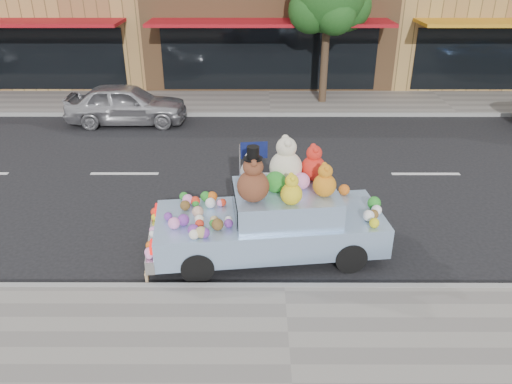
{
  "coord_description": "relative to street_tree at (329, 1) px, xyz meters",
  "views": [
    {
      "loc": [
        -0.48,
        -12.07,
        5.44
      ],
      "look_at": [
        -0.5,
        -3.61,
        1.25
      ],
      "focal_mm": 35.0,
      "sensor_mm": 36.0,
      "label": 1
    }
  ],
  "objects": [
    {
      "name": "far_kerb",
      "position": [
        -2.03,
        -1.55,
        -3.63
      ],
      "size": [
        60.0,
        0.12,
        0.13
      ],
      "primitive_type": "cube",
      "color": "gray",
      "rests_on": "ground"
    },
    {
      "name": "near_kerb",
      "position": [
        -2.03,
        -11.55,
        -3.63
      ],
      "size": [
        60.0,
        0.12,
        0.13
      ],
      "primitive_type": "cube",
      "color": "gray",
      "rests_on": "ground"
    },
    {
      "name": "near_sidewalk",
      "position": [
        -2.03,
        -13.05,
        -3.63
      ],
      "size": [
        60.0,
        3.0,
        0.12
      ],
      "primitive_type": "cube",
      "color": "gray",
      "rests_on": "ground"
    },
    {
      "name": "car_silver",
      "position": [
        -6.89,
        -2.35,
        -3.02
      ],
      "size": [
        4.0,
        1.66,
        1.35
      ],
      "primitive_type": "imported",
      "rotation": [
        0.0,
        0.0,
        1.59
      ],
      "color": "#B2B2B7",
      "rests_on": "ground"
    },
    {
      "name": "street_tree",
      "position": [
        0.0,
        0.0,
        0.0
      ],
      "size": [
        3.0,
        2.7,
        5.22
      ],
      "color": "#38281C",
      "rests_on": "ground"
    },
    {
      "name": "far_sidewalk",
      "position": [
        -2.03,
        -0.05,
        -3.63
      ],
      "size": [
        60.0,
        3.0,
        0.12
      ],
      "primitive_type": "cube",
      "color": "gray",
      "rests_on": "ground"
    },
    {
      "name": "ground",
      "position": [
        -2.03,
        -6.55,
        -3.69
      ],
      "size": [
        120.0,
        120.0,
        0.0
      ],
      "primitive_type": "plane",
      "color": "black",
      "rests_on": "ground"
    },
    {
      "name": "art_car",
      "position": [
        -2.23,
        -10.31,
        -2.87
      ],
      "size": [
        4.65,
        2.24,
        2.38
      ],
      "rotation": [
        0.0,
        0.0,
        0.12
      ],
      "color": "black",
      "rests_on": "ground"
    }
  ]
}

